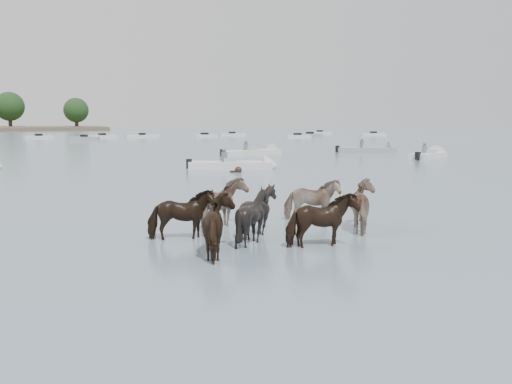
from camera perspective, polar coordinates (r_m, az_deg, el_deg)
name	(u,v)px	position (r m, az deg, el deg)	size (l,w,h in m)	color
ground	(328,229)	(16.25, 7.43, -3.83)	(400.00, 400.00, 0.00)	#4D606F
pony_herd	(270,213)	(15.05, 1.46, -2.19)	(6.91, 4.87, 1.58)	black
swimming_pony	(238,170)	(33.24, -1.91, 2.23)	(0.72, 0.44, 0.44)	black
motorboat_b	(242,165)	(35.35, -1.40, 2.75)	(5.88, 3.34, 1.92)	silver
motorboat_c	(258,153)	(48.76, 0.16, 4.08)	(6.49, 3.39, 1.92)	silver
motorboat_d	(432,155)	(47.08, 17.60, 3.60)	(4.99, 3.87, 1.92)	silver
motorboat_e	(373,150)	(54.02, 11.98, 4.26)	(6.05, 3.23, 1.92)	gray
distant_flotilla	(88,138)	(90.22, -16.86, 5.38)	(102.45, 21.74, 0.93)	gray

